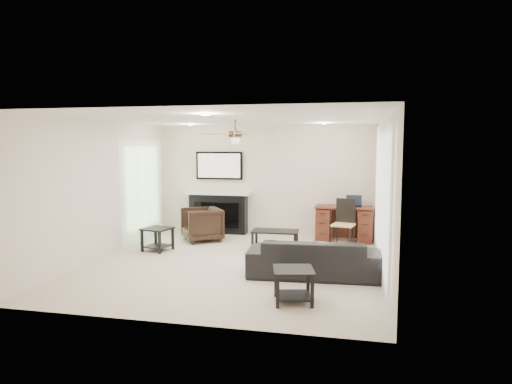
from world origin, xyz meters
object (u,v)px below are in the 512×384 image
desk (344,224)px  coffee_table (275,240)px  sofa (314,258)px  fireplace_unit (218,193)px  armchair (202,224)px

desk → coffee_table: bearing=-137.7°
sofa → desk: 2.80m
fireplace_unit → desk: bearing=-5.7°
sofa → fireplace_unit: fireplace_unit is taller
sofa → coffee_table: (-0.90, 1.60, -0.10)m
coffee_table → fireplace_unit: bearing=135.7°
sofa → armchair: 3.37m
sofa → desk: (0.39, 2.77, 0.08)m
coffee_table → sofa: bearing=-62.7°
fireplace_unit → desk: (2.90, -0.29, -0.57)m
sofa → armchair: size_ratio=2.61×
desk → fireplace_unit: bearing=174.3°
fireplace_unit → desk: 2.98m
armchair → coffee_table: size_ratio=0.88×
armchair → fireplace_unit: fireplace_unit is taller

